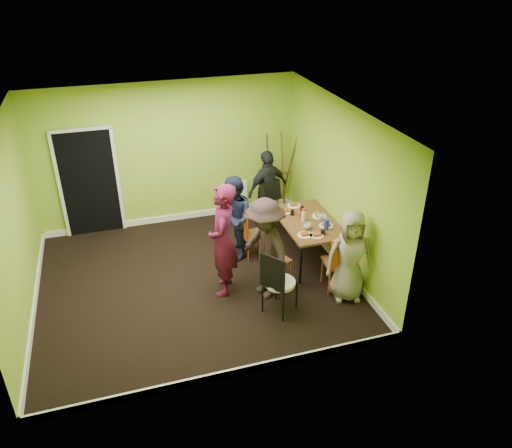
{
  "coord_description": "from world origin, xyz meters",
  "views": [
    {
      "loc": [
        -1.05,
        -6.8,
        4.81
      ],
      "look_at": [
        1.06,
        0.0,
        0.9
      ],
      "focal_mm": 35.0,
      "sensor_mm": 36.0,
      "label": 1
    }
  ],
  "objects_px": {
    "chair_bentwood": "(277,280)",
    "person_back_end": "(268,189)",
    "chair_back_end": "(272,196)",
    "person_left_far": "(234,219)",
    "person_front_end": "(350,256)",
    "dining_table": "(308,223)",
    "person_standing": "(223,240)",
    "chair_left_far": "(249,232)",
    "blue_bottle": "(327,224)",
    "orange_bottle": "(299,215)",
    "thermos": "(303,216)",
    "person_left_near": "(265,249)",
    "easel": "(280,172)",
    "chair_front_end": "(339,260)",
    "chair_left_near": "(272,257)"
  },
  "relations": [
    {
      "from": "blue_bottle",
      "to": "easel",
      "type": "bearing_deg",
      "value": 90.1
    },
    {
      "from": "chair_left_far",
      "to": "person_front_end",
      "type": "bearing_deg",
      "value": 27.75
    },
    {
      "from": "dining_table",
      "to": "person_left_near",
      "type": "xyz_separation_m",
      "value": [
        -1.04,
        -0.79,
        0.13
      ]
    },
    {
      "from": "person_standing",
      "to": "chair_front_end",
      "type": "bearing_deg",
      "value": 91.23
    },
    {
      "from": "person_standing",
      "to": "person_left_far",
      "type": "xyz_separation_m",
      "value": [
        0.42,
        0.93,
        -0.17
      ]
    },
    {
      "from": "dining_table",
      "to": "chair_bentwood",
      "type": "relative_size",
      "value": 1.42
    },
    {
      "from": "easel",
      "to": "person_standing",
      "type": "bearing_deg",
      "value": -126.64
    },
    {
      "from": "dining_table",
      "to": "person_standing",
      "type": "bearing_deg",
      "value": -162.75
    },
    {
      "from": "orange_bottle",
      "to": "person_back_end",
      "type": "height_order",
      "value": "person_back_end"
    },
    {
      "from": "dining_table",
      "to": "thermos",
      "type": "xyz_separation_m",
      "value": [
        -0.08,
        0.02,
        0.16
      ]
    },
    {
      "from": "chair_bentwood",
      "to": "person_standing",
      "type": "height_order",
      "value": "person_standing"
    },
    {
      "from": "chair_bentwood",
      "to": "thermos",
      "type": "relative_size",
      "value": 5.15
    },
    {
      "from": "thermos",
      "to": "blue_bottle",
      "type": "relative_size",
      "value": 1.12
    },
    {
      "from": "dining_table",
      "to": "easel",
      "type": "bearing_deg",
      "value": 84.96
    },
    {
      "from": "chair_left_far",
      "to": "easel",
      "type": "bearing_deg",
      "value": 136.31
    },
    {
      "from": "thermos",
      "to": "person_front_end",
      "type": "relative_size",
      "value": 0.14
    },
    {
      "from": "thermos",
      "to": "person_left_near",
      "type": "xyz_separation_m",
      "value": [
        -0.95,
        -0.8,
        -0.02
      ]
    },
    {
      "from": "easel",
      "to": "person_back_end",
      "type": "bearing_deg",
      "value": -130.06
    },
    {
      "from": "person_left_far",
      "to": "person_front_end",
      "type": "bearing_deg",
      "value": 42.55
    },
    {
      "from": "person_back_end",
      "to": "person_standing",
      "type": "bearing_deg",
      "value": 33.25
    },
    {
      "from": "chair_bentwood",
      "to": "person_back_end",
      "type": "bearing_deg",
      "value": 127.68
    },
    {
      "from": "chair_left_far",
      "to": "chair_front_end",
      "type": "bearing_deg",
      "value": 29.83
    },
    {
      "from": "chair_front_end",
      "to": "person_back_end",
      "type": "bearing_deg",
      "value": 104.3
    },
    {
      "from": "person_left_far",
      "to": "person_front_end",
      "type": "relative_size",
      "value": 1.02
    },
    {
      "from": "chair_front_end",
      "to": "person_left_far",
      "type": "xyz_separation_m",
      "value": [
        -1.31,
        1.47,
        0.19
      ]
    },
    {
      "from": "thermos",
      "to": "dining_table",
      "type": "bearing_deg",
      "value": -10.56
    },
    {
      "from": "easel",
      "to": "person_back_end",
      "type": "xyz_separation_m",
      "value": [
        -0.44,
        -0.52,
        -0.08
      ]
    },
    {
      "from": "chair_left_far",
      "to": "chair_left_near",
      "type": "height_order",
      "value": "chair_left_near"
    },
    {
      "from": "chair_bentwood",
      "to": "person_left_near",
      "type": "distance_m",
      "value": 0.56
    },
    {
      "from": "chair_back_end",
      "to": "easel",
      "type": "relative_size",
      "value": 0.56
    },
    {
      "from": "dining_table",
      "to": "chair_left_far",
      "type": "distance_m",
      "value": 1.04
    },
    {
      "from": "easel",
      "to": "person_left_far",
      "type": "xyz_separation_m",
      "value": [
        -1.37,
        -1.48,
        -0.1
      ]
    },
    {
      "from": "person_standing",
      "to": "person_back_end",
      "type": "distance_m",
      "value": 2.32
    },
    {
      "from": "blue_bottle",
      "to": "person_left_far",
      "type": "height_order",
      "value": "person_left_far"
    },
    {
      "from": "chair_front_end",
      "to": "person_back_end",
      "type": "relative_size",
      "value": 0.65
    },
    {
      "from": "chair_bentwood",
      "to": "person_front_end",
      "type": "xyz_separation_m",
      "value": [
        1.18,
        0.05,
        0.16
      ]
    },
    {
      "from": "chair_back_end",
      "to": "thermos",
      "type": "relative_size",
      "value": 4.77
    },
    {
      "from": "chair_front_end",
      "to": "easel",
      "type": "distance_m",
      "value": 2.96
    },
    {
      "from": "chair_left_near",
      "to": "person_left_near",
      "type": "bearing_deg",
      "value": -66.14
    },
    {
      "from": "chair_left_near",
      "to": "easel",
      "type": "distance_m",
      "value": 2.71
    },
    {
      "from": "chair_bentwood",
      "to": "blue_bottle",
      "type": "relative_size",
      "value": 5.75
    },
    {
      "from": "chair_bentwood",
      "to": "orange_bottle",
      "type": "relative_size",
      "value": 14.34
    },
    {
      "from": "easel",
      "to": "blue_bottle",
      "type": "relative_size",
      "value": 9.51
    },
    {
      "from": "blue_bottle",
      "to": "person_left_far",
      "type": "xyz_separation_m",
      "value": [
        -1.37,
        0.79,
        -0.08
      ]
    },
    {
      "from": "thermos",
      "to": "orange_bottle",
      "type": "height_order",
      "value": "thermos"
    },
    {
      "from": "chair_bentwood",
      "to": "easel",
      "type": "distance_m",
      "value": 3.42
    },
    {
      "from": "person_standing",
      "to": "person_left_near",
      "type": "height_order",
      "value": "person_standing"
    },
    {
      "from": "chair_left_far",
      "to": "chair_left_near",
      "type": "xyz_separation_m",
      "value": [
        0.11,
        -0.94,
        0.02
      ]
    },
    {
      "from": "thermos",
      "to": "blue_bottle",
      "type": "xyz_separation_m",
      "value": [
        0.25,
        -0.39,
        -0.01
      ]
    },
    {
      "from": "chair_back_end",
      "to": "person_left_far",
      "type": "bearing_deg",
      "value": 21.57
    }
  ]
}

